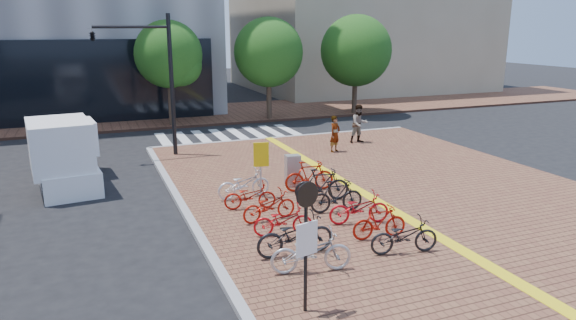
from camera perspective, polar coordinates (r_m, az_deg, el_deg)
name	(u,v)px	position (r m, az deg, el deg)	size (l,w,h in m)	color
ground	(341,228)	(15.13, 5.88, -7.50)	(120.00, 120.00, 0.00)	black
sidewalk	(563,285)	(13.32, 28.26, -12.10)	(14.00, 34.00, 0.15)	brown
tactile_strip	(530,289)	(12.58, 25.27, -12.88)	(0.40, 34.00, 0.01)	yellow
kerb_north	(286,138)	(26.80, -0.18, 2.50)	(14.00, 0.25, 0.15)	gray
far_sidewalk	(194,115)	(34.50, -10.36, 4.96)	(70.00, 8.00, 0.15)	brown
crosswalk	(230,135)	(27.91, -6.48, 2.74)	(7.50, 4.00, 0.01)	silver
street_trees	(285,54)	(32.07, -0.35, 11.73)	(16.20, 4.60, 6.35)	#38281E
bike_0	(311,252)	(11.99, 2.57, -10.15)	(0.66, 1.90, 1.00)	#B7B7BC
bike_1	(295,235)	(12.82, 0.79, -8.33)	(0.70, 1.99, 1.05)	black
bike_2	(283,220)	(14.01, -0.56, -6.73)	(0.57, 1.62, 0.85)	red
bike_3	(269,206)	(15.06, -2.12, -5.11)	(0.59, 1.70, 0.89)	#B0190C
bike_4	(250,196)	(16.03, -4.26, -4.00)	(0.56, 1.61, 0.85)	#A1150B
bike_5	(244,184)	(17.08, -4.95, -2.65)	(0.63, 1.82, 0.95)	white
bike_6	(404,236)	(13.25, 12.79, -8.22)	(0.61, 1.76, 0.92)	black
bike_7	(379,222)	(13.99, 10.13, -6.84)	(0.43, 1.54, 0.92)	#9D160B
bike_8	(359,208)	(14.95, 7.90, -5.31)	(0.62, 1.78, 0.93)	red
bike_9	(337,196)	(15.78, 5.43, -4.01)	(0.48, 1.69, 1.01)	black
bike_10	(322,185)	(16.73, 3.78, -2.75)	(0.51, 1.81, 1.09)	black
bike_11	(309,176)	(17.75, 2.39, -1.77)	(0.50, 1.76, 1.06)	#A01B0B
pedestrian_a	(335,134)	(23.37, 5.24, 2.91)	(0.60, 0.40, 1.66)	gray
pedestrian_b	(359,124)	(25.41, 7.93, 4.01)	(0.91, 0.71, 1.87)	#4F5664
utility_box	(293,170)	(18.29, 0.51, -1.16)	(0.51, 0.37, 1.12)	#ADADB2
yellow_sign	(261,159)	(16.87, -3.04, 0.06)	(0.51, 0.16, 1.87)	#B7B7BC
notice_sign	(307,232)	(9.92, 2.07, -7.95)	(0.49, 0.18, 2.71)	black
traffic_light_pole	(136,60)	(22.75, -16.50, 10.65)	(3.27, 1.26, 6.09)	black
box_truck	(65,154)	(20.28, -23.50, 0.61)	(2.41, 4.61, 2.56)	white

